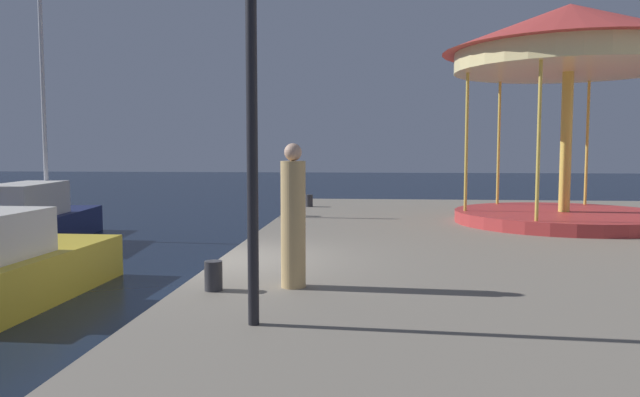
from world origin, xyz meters
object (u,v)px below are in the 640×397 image
carousel (569,60)px  bollard_north (296,209)px  sailboat_navy (29,222)px  motorboat_yellow (9,267)px  bollard_south (213,276)px  lamp_post_mid_promenade (251,37)px  bollard_center (309,201)px  person_far_corner (293,220)px

carousel → bollard_north: 8.13m
sailboat_navy → motorboat_yellow: 6.63m
bollard_south → bollard_north: size_ratio=1.00×
lamp_post_mid_promenade → bollard_center: size_ratio=11.22×
sailboat_navy → person_far_corner: size_ratio=3.82×
motorboat_yellow → bollard_south: 4.83m
carousel → bollard_north: bearing=171.2°
bollard_south → bollard_north: 9.14m
bollard_south → person_far_corner: 1.31m
lamp_post_mid_promenade → person_far_corner: size_ratio=2.28×
sailboat_navy → bollard_south: size_ratio=18.83×
lamp_post_mid_promenade → bollard_north: (-0.91, 10.65, -2.85)m
lamp_post_mid_promenade → bollard_north: lamp_post_mid_promenade is taller
motorboat_yellow → person_far_corner: bearing=-19.6°
motorboat_yellow → bollard_center: size_ratio=11.44×
lamp_post_mid_promenade → person_far_corner: lamp_post_mid_promenade is taller
bollard_south → bollard_center: (0.02, 11.94, 0.00)m
bollard_north → bollard_south: bearing=-89.6°
bollard_north → person_far_corner: bearing=-82.9°
person_far_corner → sailboat_navy: bearing=137.4°
sailboat_navy → lamp_post_mid_promenade: bearing=-49.3°
carousel → bollard_south: size_ratio=15.66×
lamp_post_mid_promenade → motorboat_yellow: bearing=144.1°
person_far_corner → carousel: bearing=52.5°
motorboat_yellow → bollard_center: bearing=66.2°
motorboat_yellow → lamp_post_mid_promenade: lamp_post_mid_promenade is taller
sailboat_navy → bollard_south: 10.94m
lamp_post_mid_promenade → person_far_corner: bearing=84.0°
sailboat_navy → carousel: (14.37, -0.01, 4.25)m
carousel → bollard_south: bearing=-130.9°
sailboat_navy → lamp_post_mid_promenade: size_ratio=1.68×
motorboat_yellow → sailboat_navy: bearing=117.9°
sailboat_navy → carousel: bearing=-0.0°
bollard_south → person_far_corner: person_far_corner is taller
bollard_south → bollard_center: 11.94m
bollard_north → person_far_corner: person_far_corner is taller
motorboat_yellow → bollard_south: bearing=-27.2°
person_far_corner → bollard_north: bearing=97.1°
sailboat_navy → bollard_north: size_ratio=18.83×
motorboat_yellow → person_far_corner: (5.32, -1.90, 1.11)m
lamp_post_mid_promenade → bollard_south: bearing=119.3°
motorboat_yellow → carousel: carousel is taller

